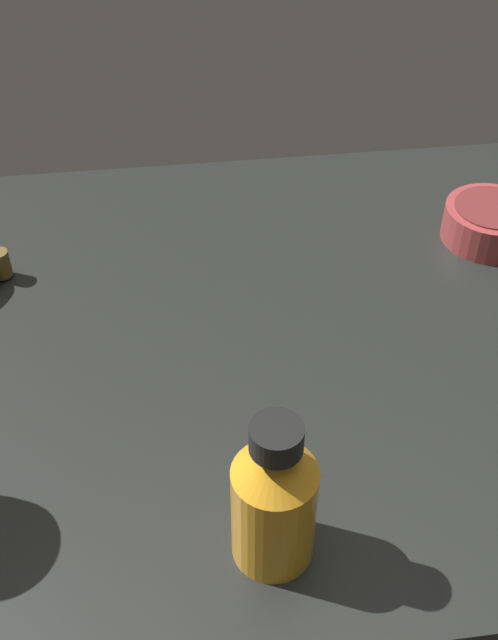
# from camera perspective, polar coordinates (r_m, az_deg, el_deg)

# --- Properties ---
(ground_plane) EXTENTS (0.91, 0.65, 0.05)m
(ground_plane) POSITION_cam_1_polar(r_m,az_deg,el_deg) (0.78, 0.50, -2.09)
(ground_plane) COLOR black
(honey_bottle) EXTENTS (0.06, 0.06, 0.14)m
(honey_bottle) POSITION_cam_1_polar(r_m,az_deg,el_deg) (0.56, 1.85, -12.84)
(honey_bottle) COLOR orange
(honey_bottle) RESTS_ON ground_plane
(small_bowl) EXTENTS (0.10, 0.10, 0.04)m
(small_bowl) POSITION_cam_1_polar(r_m,az_deg,el_deg) (0.91, 17.15, 6.83)
(small_bowl) COLOR #993838
(small_bowl) RESTS_ON ground_plane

